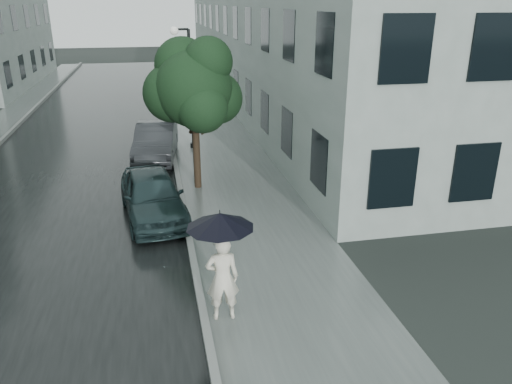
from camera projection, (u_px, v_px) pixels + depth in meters
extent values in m
plane|color=black|center=(273.00, 283.00, 10.57)|extent=(120.00, 120.00, 0.00)
cube|color=slate|center=(213.00, 139.00, 21.58)|extent=(3.50, 60.00, 0.01)
cube|color=slate|center=(171.00, 140.00, 21.20)|extent=(0.15, 60.00, 0.15)
cube|color=black|center=(85.00, 146.00, 20.56)|extent=(6.85, 60.00, 0.00)
cube|color=#94A29C|center=(287.00, 22.00, 27.82)|extent=(7.00, 36.00, 9.00)
cube|color=black|center=(226.00, 22.00, 27.16)|extent=(0.08, 32.40, 7.20)
cube|color=black|center=(28.00, 25.00, 34.58)|extent=(0.08, 16.20, 6.40)
imported|color=silver|center=(222.00, 278.00, 9.12)|extent=(0.63, 0.43, 1.68)
cylinder|color=black|center=(221.00, 249.00, 8.95)|extent=(0.02, 0.02, 0.84)
cone|color=black|center=(220.00, 220.00, 8.75)|extent=(1.62, 1.62, 0.28)
cylinder|color=black|center=(220.00, 212.00, 8.69)|extent=(0.02, 0.02, 0.08)
cylinder|color=black|center=(221.00, 271.00, 9.11)|extent=(0.03, 0.03, 0.06)
cylinder|color=#332619|center=(197.00, 153.00, 15.61)|extent=(0.22, 0.22, 2.25)
sphere|color=#173319|center=(194.00, 89.00, 14.89)|extent=(2.32, 2.32, 2.32)
sphere|color=#173319|center=(217.00, 98.00, 15.40)|extent=(1.60, 1.60, 1.60)
sphere|color=#173319|center=(172.00, 93.00, 15.16)|extent=(1.79, 1.79, 1.79)
sphere|color=#173319|center=(202.00, 107.00, 14.51)|extent=(1.51, 1.51, 1.51)
sphere|color=#173319|center=(182.00, 65.00, 15.10)|extent=(1.70, 1.70, 1.70)
sphere|color=#173319|center=(208.00, 61.00, 14.53)|extent=(1.44, 1.44, 1.44)
cylinder|color=black|center=(191.00, 91.00, 19.49)|extent=(0.12, 0.12, 4.60)
cylinder|color=black|center=(194.00, 145.00, 20.28)|extent=(0.28, 0.28, 0.20)
cylinder|color=black|center=(182.00, 29.00, 18.57)|extent=(0.51, 0.20, 0.08)
sphere|color=silver|center=(174.00, 31.00, 18.47)|extent=(0.32, 0.32, 0.32)
imported|color=#1C2E30|center=(153.00, 195.00, 13.53)|extent=(2.01, 4.00, 1.31)
imported|color=#272A2D|center=(156.00, 142.00, 18.64)|extent=(1.85, 4.14, 1.32)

